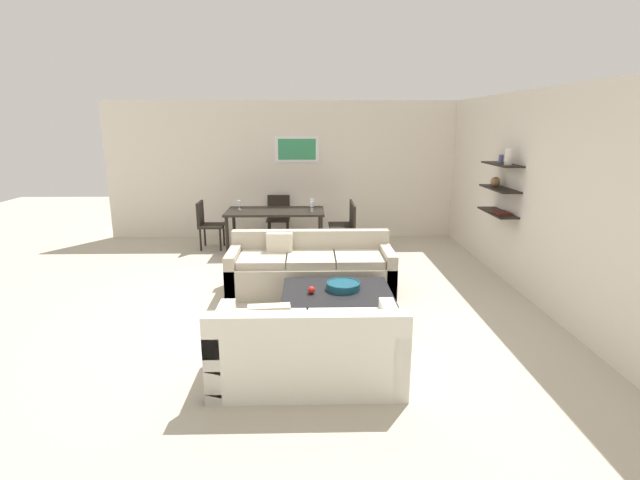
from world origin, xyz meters
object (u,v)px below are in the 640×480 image
apple_on_coffee_table (311,290)px  dining_chair_right_far (345,221)px  wine_glass_right_near (312,204)px  dining_chair_right_near (347,226)px  dining_chair_left_far (207,222)px  wine_glass_right_far (312,202)px  sofa_beige (310,270)px  dining_chair_head (279,215)px  dining_table (275,214)px  wine_glass_left_far (239,203)px  decorative_bowl (343,285)px  coffee_table (337,306)px  loveseat_white (307,349)px

apple_on_coffee_table → dining_chair_right_far: (0.65, 3.46, 0.08)m
wine_glass_right_near → dining_chair_right_near: bearing=-8.2°
dining_chair_right_near → dining_chair_left_far: 2.59m
dining_chair_right_near → dining_chair_right_far: same height
dining_chair_left_far → wine_glass_right_far: wine_glass_right_far is taller
sofa_beige → dining_chair_head: size_ratio=2.56×
apple_on_coffee_table → dining_table: 3.32m
dining_chair_head → wine_glass_left_far: (-0.66, -0.74, 0.36)m
decorative_bowl → wine_glass_left_far: bearing=117.2°
apple_on_coffee_table → dining_table: size_ratio=0.05×
dining_chair_head → wine_glass_right_near: bearing=-55.7°
coffee_table → wine_glass_left_far: wine_glass_left_far is taller
loveseat_white → wine_glass_left_far: wine_glass_left_far is taller
sofa_beige → wine_glass_left_far: wine_glass_left_far is taller
sofa_beige → dining_chair_head: dining_chair_head is taller
dining_chair_right_far → wine_glass_right_far: bearing=-171.8°
wine_glass_left_far → dining_table: bearing=-9.5°
apple_on_coffee_table → dining_chair_head: 4.16m
wine_glass_right_near → wine_glass_right_far: size_ratio=0.97×
decorative_bowl → apple_on_coffee_table: bearing=-159.9°
coffee_table → wine_glass_left_far: size_ratio=7.60×
sofa_beige → dining_chair_head: (-0.62, 2.93, 0.21)m
dining_chair_right_near → dining_chair_left_far: size_ratio=1.00×
coffee_table → wine_glass_left_far: (-1.58, 3.28, 0.68)m
apple_on_coffee_table → wine_glass_right_near: bearing=89.5°
dining_chair_right_near → wine_glass_right_far: 0.79m
wine_glass_right_near → apple_on_coffee_table: bearing=-90.5°
sofa_beige → dining_chair_left_far: size_ratio=2.56×
sofa_beige → dining_chair_right_near: size_ratio=2.56×
coffee_table → dining_chair_right_near: 3.01m
wine_glass_right_far → dining_chair_right_far: bearing=8.2°
coffee_table → decorative_bowl: (0.08, 0.05, 0.24)m
dining_chair_left_far → coffee_table: bearing=-56.8°
coffee_table → dining_chair_right_near: dining_chair_right_near is taller
sofa_beige → dining_chair_left_far: (-1.90, 2.28, 0.21)m
dining_table → dining_chair_left_far: size_ratio=1.98×
dining_chair_left_far → dining_chair_right_near: bearing=-8.9°
decorative_bowl → dining_chair_right_near: (0.28, 2.92, 0.08)m
loveseat_white → wine_glass_left_far: size_ratio=10.18×
dining_chair_head → dining_chair_right_near: bearing=-39.5°
loveseat_white → dining_table: bearing=97.5°
sofa_beige → coffee_table: size_ratio=1.78×
loveseat_white → coffee_table: bearing=75.0°
sofa_beige → dining_chair_left_far: dining_chair_left_far is taller
dining_chair_right_far → dining_chair_left_far: 2.56m
loveseat_white → dining_chair_head: (-0.58, 5.30, 0.21)m
dining_chair_head → dining_chair_left_far: same height
dining_table → dining_chair_right_near: bearing=-8.9°
dining_chair_head → wine_glass_right_near: size_ratio=4.85×
dining_chair_right_far → wine_glass_left_far: (-1.93, -0.09, 0.36)m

